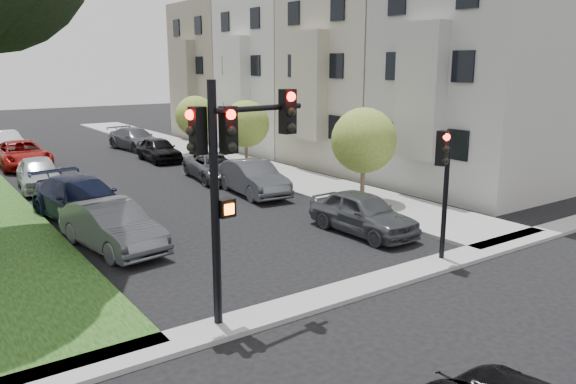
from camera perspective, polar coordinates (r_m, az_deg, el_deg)
ground at (r=13.21m, az=12.82°, el=-12.52°), size 140.00×140.00×0.00m
sidewalk_right at (r=36.00m, az=-8.55°, el=3.89°), size 3.50×44.00×0.12m
sidewalk_cross at (r=14.47m, az=6.91°, el=-9.70°), size 60.00×1.00×0.12m
house_a at (r=26.72m, az=19.20°, el=15.06°), size 7.70×7.55×15.97m
house_b at (r=31.76m, az=7.87°, el=15.18°), size 7.70×7.55×15.97m
house_c at (r=37.63m, az=-0.15°, el=14.92°), size 7.70×7.55×15.97m
house_d at (r=43.99m, az=-5.92°, el=14.56°), size 7.70×7.55×15.97m
small_tree_a at (r=22.63m, az=7.70°, el=5.20°), size 2.62×2.62×3.93m
small_tree_b at (r=30.00m, az=-4.30°, el=6.91°), size 2.50×2.50×3.75m
small_tree_c at (r=35.34m, az=-9.38°, el=7.63°), size 2.47×2.47×3.70m
traffic_signal_main at (r=11.74m, az=-5.83°, el=3.29°), size 2.59×0.68×5.30m
traffic_signal_secondary at (r=16.20m, az=15.57°, el=2.04°), size 0.52×0.42×3.85m
car_parked_0 at (r=19.02m, az=7.60°, el=-2.10°), size 1.78×4.23×1.43m
car_parked_1 at (r=24.52m, az=-3.59°, el=1.46°), size 1.99×4.67×1.50m
car_parked_2 at (r=27.90m, az=-7.37°, el=2.55°), size 2.77×4.89×1.29m
car_parked_3 at (r=33.88m, az=-12.99°, el=4.24°), size 1.76×4.15×1.40m
car_parked_4 at (r=38.94m, az=-15.23°, el=5.23°), size 2.71×5.16×1.43m
car_parked_5 at (r=18.04m, az=-17.44°, el=-3.33°), size 2.22×4.68×1.48m
car_parked_6 at (r=21.71m, az=-20.25°, el=-0.71°), size 2.90×5.71×1.59m
car_parked_7 at (r=27.84m, az=-23.97°, el=1.74°), size 2.23×4.57×1.50m
car_parked_8 at (r=34.21m, az=-25.41°, el=3.48°), size 2.50×5.35×1.48m
car_parked_9 at (r=40.06m, az=-26.77°, el=4.51°), size 2.10×4.54×1.44m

